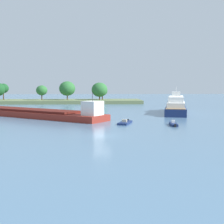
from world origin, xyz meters
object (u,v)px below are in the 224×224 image
Objects in this scene: cargo_barge at (36,113)px; small_motorboat at (173,124)px; fishing_skiff at (125,123)px; white_riverboat at (176,106)px.

cargo_barge reaches higher than small_motorboat.
fishing_skiff is (19.13, -13.06, -0.74)m from cargo_barge.
white_riverboat is at bearing 13.24° from cargo_barge.
white_riverboat is 4.14× the size of fishing_skiff.
small_motorboat reaches higher than fishing_skiff.
white_riverboat reaches higher than cargo_barge.
cargo_barge is (-34.44, -8.11, -0.94)m from white_riverboat.
white_riverboat is 5.07× the size of small_motorboat.
cargo_barge is 23.17m from fishing_skiff.
small_motorboat is at bearing -105.79° from white_riverboat.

